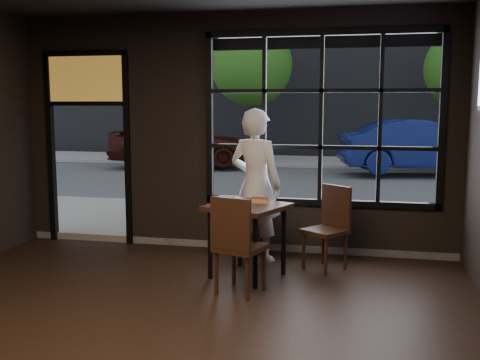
% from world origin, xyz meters
% --- Properties ---
extents(window_frame, '(3.06, 0.12, 2.28)m').
position_xyz_m(window_frame, '(1.20, 3.50, 1.80)').
color(window_frame, black).
rests_on(window_frame, ground).
extents(stained_transom, '(1.20, 0.06, 0.70)m').
position_xyz_m(stained_transom, '(-2.10, 3.50, 2.35)').
color(stained_transom, orange).
rests_on(stained_transom, ground).
extents(street_asphalt, '(60.00, 41.00, 0.04)m').
position_xyz_m(street_asphalt, '(0.00, 24.00, -0.02)').
color(street_asphalt, '#545456').
rests_on(street_asphalt, ground).
extents(cafe_table, '(1.03, 1.03, 0.86)m').
position_xyz_m(cafe_table, '(0.46, 2.32, 0.43)').
color(cafe_table, black).
rests_on(cafe_table, floor).
extents(chair_near, '(0.57, 0.57, 1.06)m').
position_xyz_m(chair_near, '(0.50, 1.75, 0.53)').
color(chair_near, black).
rests_on(chair_near, floor).
extents(chair_window, '(0.62, 0.62, 1.01)m').
position_xyz_m(chair_window, '(1.32, 2.79, 0.51)').
color(chair_window, black).
rests_on(chair_window, floor).
extents(man, '(0.82, 0.67, 1.94)m').
position_xyz_m(man, '(0.42, 3.04, 0.97)').
color(man, white).
rests_on(man, floor).
extents(hotdog, '(0.20, 0.09, 0.06)m').
position_xyz_m(hotdog, '(0.59, 2.43, 0.88)').
color(hotdog, tan).
rests_on(hotdog, cafe_table).
extents(cup, '(0.17, 0.17, 0.10)m').
position_xyz_m(cup, '(0.23, 2.25, 0.90)').
color(cup, silver).
rests_on(cup, cafe_table).
extents(navy_car, '(4.67, 2.42, 1.47)m').
position_xyz_m(navy_car, '(3.37, 12.30, 0.83)').
color(navy_car, '#0E1853').
rests_on(navy_car, street_asphalt).
extents(maroon_car, '(4.56, 2.45, 1.47)m').
position_xyz_m(maroon_car, '(-3.74, 12.66, 0.84)').
color(maroon_car, black).
rests_on(maroon_car, street_asphalt).
extents(tree_left, '(2.69, 2.69, 4.58)m').
position_xyz_m(tree_left, '(-1.86, 14.55, 3.23)').
color(tree_left, '#332114').
rests_on(tree_left, street_asphalt).
extents(tree_right, '(2.52, 2.52, 4.30)m').
position_xyz_m(tree_right, '(4.80, 14.52, 3.03)').
color(tree_right, '#332114').
rests_on(tree_right, street_asphalt).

